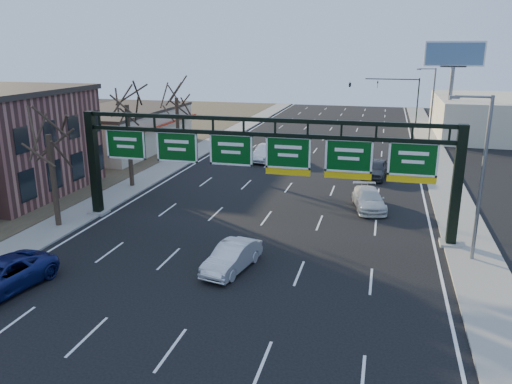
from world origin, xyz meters
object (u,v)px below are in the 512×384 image
(car_blue_suv, at_px, (0,277))
(car_white_wagon, at_px, (369,199))
(sign_gantry, at_px, (262,159))
(car_silver_sedan, at_px, (232,257))

(car_blue_suv, distance_m, car_white_wagon, 24.12)
(sign_gantry, bearing_deg, car_silver_sedan, -89.98)
(car_blue_suv, height_order, car_white_wagon, car_blue_suv)
(car_blue_suv, height_order, car_silver_sedan, car_blue_suv)
(sign_gantry, bearing_deg, car_blue_suv, -130.73)
(car_blue_suv, bearing_deg, car_white_wagon, 55.91)
(sign_gantry, relative_size, car_blue_suv, 4.44)
(sign_gantry, distance_m, car_blue_suv, 15.81)
(car_blue_suv, bearing_deg, car_silver_sedan, 36.48)
(car_blue_suv, relative_size, car_silver_sedan, 1.27)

